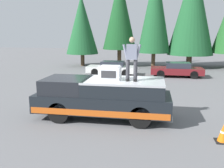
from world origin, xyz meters
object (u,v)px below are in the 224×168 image
Objects in this scene: pickup_truck at (103,97)px; parked_car_maroon at (177,70)px; compressor_unit at (110,73)px; person_on_truck_bed at (132,58)px; traffic_cone at (223,134)px; parked_car_white at (112,68)px.

pickup_truck is 11.25m from parked_car_maroon.
compressor_unit is 1.08m from person_on_truck_bed.
person_on_truck_bed is at bearing 65.33° from traffic_cone.
person_on_truck_bed is at bearing -166.23° from parked_car_white.
person_on_truck_bed is 11.23m from parked_car_white.
pickup_truck is 4.66m from traffic_cone.
traffic_cone is (-12.19, -5.78, -0.29)m from parked_car_white.
parked_car_white is at bearing 25.38° from traffic_cone.
traffic_cone is (-1.57, -4.02, -1.64)m from compressor_unit.
traffic_cone is (-1.45, -3.15, -2.26)m from person_on_truck_bed.
person_on_truck_bed reaches higher than compressor_unit.
parked_car_white is 6.61× the size of traffic_cone.
parked_car_maroon is 12.20m from traffic_cone.
parked_car_maroon and parked_car_white have the same top height.
person_on_truck_bed is 0.41× the size of parked_car_maroon.
compressor_unit is 0.50× the size of person_on_truck_bed.
pickup_truck is at bearing 81.44° from person_on_truck_bed.
compressor_unit is 0.20× the size of parked_car_white.
person_on_truck_bed is (-0.18, -1.18, 1.68)m from pickup_truck.
pickup_truck is 1.35× the size of parked_car_white.
compressor_unit is at bearing 68.67° from traffic_cone.
parked_car_white is 13.49m from traffic_cone.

